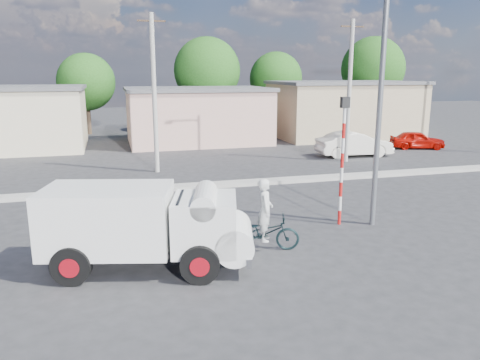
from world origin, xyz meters
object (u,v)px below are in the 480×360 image
object	(u,v)px
cyclist	(265,220)
bicycle	(265,233)
car_cream	(354,144)
traffic_pole	(343,150)
streetlight	(377,78)
car_red	(417,140)
truck	(148,224)

from	to	relation	value
cyclist	bicycle	bearing A→B (deg)	0.00
car_cream	traffic_pole	world-z (taller)	traffic_pole
car_cream	streetlight	size ratio (longest dim) A/B	0.52
car_red	bicycle	bearing A→B (deg)	152.07
traffic_pole	cyclist	bearing A→B (deg)	-154.21
cyclist	traffic_pole	size ratio (longest dim) A/B	0.43
truck	traffic_pole	distance (m)	7.06
truck	streetlight	bearing A→B (deg)	27.02
truck	traffic_pole	xyz separation A→B (m)	(6.62, 2.04, 1.35)
bicycle	traffic_pole	world-z (taller)	traffic_pole
truck	streetlight	world-z (taller)	streetlight
cyclist	streetlight	size ratio (longest dim) A/B	0.21
truck	bicycle	world-z (taller)	truck
bicycle	streetlight	distance (m)	6.21
truck	bicycle	xyz separation A→B (m)	(3.39, 0.48, -0.71)
truck	car_cream	distance (m)	19.62
cyclist	traffic_pole	xyz separation A→B (m)	(3.23, 1.56, 1.67)
traffic_pole	streetlight	distance (m)	2.56
bicycle	car_cream	size ratio (longest dim) A/B	0.43
cyclist	streetlight	world-z (taller)	streetlight
truck	cyclist	world-z (taller)	truck
car_red	traffic_pole	size ratio (longest dim) A/B	0.82
bicycle	car_cream	xyz separation A→B (m)	(10.34, 13.52, 0.24)
cyclist	car_red	bearing A→B (deg)	-30.36
cyclist	traffic_pole	distance (m)	3.96
truck	car_red	bearing A→B (deg)	52.73
streetlight	truck	bearing A→B (deg)	-167.04
traffic_pole	streetlight	xyz separation A→B (m)	(0.94, -0.30, 2.37)
car_red	streetlight	bearing A→B (deg)	158.19
traffic_pole	car_cream	bearing A→B (deg)	59.24
cyclist	truck	bearing A→B (deg)	114.45
streetlight	bicycle	bearing A→B (deg)	-163.17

